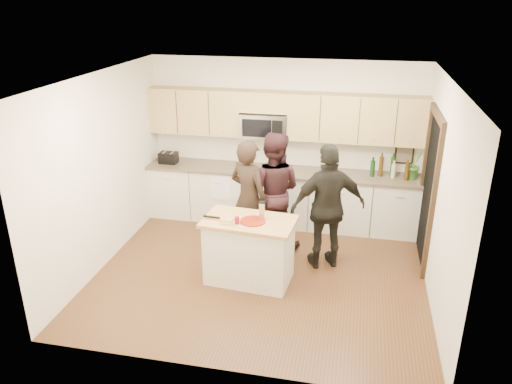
% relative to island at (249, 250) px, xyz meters
% --- Properties ---
extents(floor, '(4.50, 4.50, 0.00)m').
position_rel_island_xyz_m(floor, '(0.12, 0.21, -0.45)').
color(floor, '#56361D').
rests_on(floor, ground).
extents(room_shell, '(4.52, 4.02, 2.71)m').
position_rel_island_xyz_m(room_shell, '(0.12, 0.21, 1.28)').
color(room_shell, beige).
rests_on(room_shell, ground).
extents(back_cabinetry, '(4.50, 0.66, 0.94)m').
position_rel_island_xyz_m(back_cabinetry, '(0.12, 1.90, 0.02)').
color(back_cabinetry, silver).
rests_on(back_cabinetry, ground).
extents(upper_cabinetry, '(4.50, 0.33, 0.75)m').
position_rel_island_xyz_m(upper_cabinetry, '(0.15, 2.05, 1.39)').
color(upper_cabinetry, tan).
rests_on(upper_cabinetry, ground).
extents(microwave, '(0.76, 0.41, 0.40)m').
position_rel_island_xyz_m(microwave, '(-0.19, 2.01, 1.20)').
color(microwave, silver).
rests_on(microwave, ground).
extents(doorway, '(0.06, 1.25, 2.20)m').
position_rel_island_xyz_m(doorway, '(2.35, 1.11, 0.70)').
color(doorway, black).
rests_on(doorway, ground).
extents(framed_picture, '(0.30, 0.03, 0.38)m').
position_rel_island_xyz_m(framed_picture, '(2.07, 2.20, 0.83)').
color(framed_picture, black).
rests_on(framed_picture, ground).
extents(dish_towel, '(0.34, 0.60, 0.48)m').
position_rel_island_xyz_m(dish_towel, '(-0.83, 1.72, 0.35)').
color(dish_towel, white).
rests_on(dish_towel, ground).
extents(island, '(1.26, 0.81, 0.90)m').
position_rel_island_xyz_m(island, '(0.00, 0.00, 0.00)').
color(island, silver).
rests_on(island, ground).
extents(red_plate, '(0.33, 0.33, 0.02)m').
position_rel_island_xyz_m(red_plate, '(0.06, -0.04, 0.45)').
color(red_plate, maroon).
rests_on(red_plate, island).
extents(box_grater, '(0.08, 0.06, 0.24)m').
position_rel_island_xyz_m(box_grater, '(0.16, 0.05, 0.58)').
color(box_grater, silver).
rests_on(box_grater, red_plate).
extents(drink_glass, '(0.06, 0.06, 0.10)m').
position_rel_island_xyz_m(drink_glass, '(-0.13, -0.14, 0.49)').
color(drink_glass, maroon).
rests_on(drink_glass, island).
extents(cutting_board, '(0.30, 0.20, 0.02)m').
position_rel_island_xyz_m(cutting_board, '(-0.33, -0.03, 0.46)').
color(cutting_board, tan).
rests_on(cutting_board, island).
extents(tongs, '(0.23, 0.05, 0.02)m').
position_rel_island_xyz_m(tongs, '(-0.49, -0.07, 0.47)').
color(tongs, black).
rests_on(tongs, cutting_board).
extents(knife, '(0.20, 0.04, 0.01)m').
position_rel_island_xyz_m(knife, '(-0.24, -0.21, 0.47)').
color(knife, silver).
rests_on(knife, cutting_board).
extents(toaster, '(0.30, 0.22, 0.19)m').
position_rel_island_xyz_m(toaster, '(-1.83, 1.88, 0.58)').
color(toaster, black).
rests_on(toaster, back_cabinetry).
extents(bottle_cluster, '(0.60, 0.18, 0.38)m').
position_rel_island_xyz_m(bottle_cluster, '(1.84, 1.92, 0.66)').
color(bottle_cluster, black).
rests_on(bottle_cluster, back_cabinetry).
extents(orchid, '(0.32, 0.32, 0.46)m').
position_rel_island_xyz_m(orchid, '(2.22, 1.93, 0.71)').
color(orchid, '#3F7F32').
rests_on(orchid, back_cabinetry).
extents(woman_left, '(0.76, 0.66, 1.75)m').
position_rel_island_xyz_m(woman_left, '(-0.18, 0.78, 0.42)').
color(woman_left, black).
rests_on(woman_left, ground).
extents(woman_center, '(0.91, 0.72, 1.81)m').
position_rel_island_xyz_m(woman_center, '(0.13, 1.05, 0.45)').
color(woman_center, black).
rests_on(woman_center, ground).
extents(woman_right, '(1.15, 0.81, 1.81)m').
position_rel_island_xyz_m(woman_right, '(0.98, 0.61, 0.45)').
color(woman_right, black).
rests_on(woman_right, ground).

